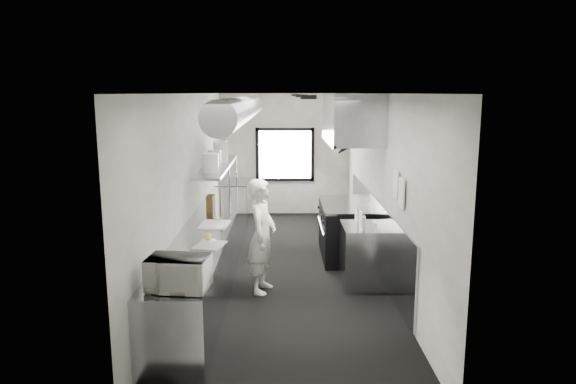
{
  "coord_description": "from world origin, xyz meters",
  "views": [
    {
      "loc": [
        -0.05,
        -8.11,
        2.81
      ],
      "look_at": [
        0.03,
        -0.2,
        1.31
      ],
      "focal_mm": 32.68,
      "sensor_mm": 36.0,
      "label": 1
    }
  ],
  "objects_px": {
    "deli_tub_a": "(163,270)",
    "deli_tub_b": "(170,260)",
    "pass_shelf": "(218,167)",
    "cutting_board": "(214,225)",
    "squeeze_bottle_a": "(362,224)",
    "squeeze_bottle_d": "(361,217)",
    "squeeze_bottle_b": "(364,222)",
    "prep_counter": "(210,252)",
    "small_plate": "(208,241)",
    "plate_stack_b": "(215,158)",
    "line_cook": "(262,236)",
    "squeeze_bottle_c": "(363,221)",
    "far_work_table": "(233,202)",
    "bottle_station": "(364,255)",
    "squeeze_bottle_e": "(357,215)",
    "plate_stack_c": "(221,152)",
    "plate_stack_d": "(221,150)",
    "exhaust_hood": "(351,118)",
    "microwave": "(178,273)",
    "knife_block": "(211,203)",
    "plate_stack_a": "(211,163)",
    "range": "(345,230)"
  },
  "relations": [
    {
      "from": "plate_stack_b",
      "to": "microwave",
      "type": "bearing_deg",
      "value": -88.05
    },
    {
      "from": "range",
      "to": "plate_stack_b",
      "type": "distance_m",
      "value": 2.58
    },
    {
      "from": "deli_tub_b",
      "to": "far_work_table",
      "type": "bearing_deg",
      "value": 88.24
    },
    {
      "from": "plate_stack_b",
      "to": "plate_stack_d",
      "type": "relative_size",
      "value": 0.79
    },
    {
      "from": "deli_tub_a",
      "to": "plate_stack_d",
      "type": "bearing_deg",
      "value": 88.54
    },
    {
      "from": "far_work_table",
      "to": "plate_stack_c",
      "type": "relative_size",
      "value": 3.21
    },
    {
      "from": "line_cook",
      "to": "plate_stack_c",
      "type": "bearing_deg",
      "value": 33.01
    },
    {
      "from": "deli_tub_a",
      "to": "squeeze_bottle_c",
      "type": "relative_size",
      "value": 0.83
    },
    {
      "from": "prep_counter",
      "to": "deli_tub_b",
      "type": "xyz_separation_m",
      "value": [
        -0.17,
        -1.92,
        0.5
      ]
    },
    {
      "from": "deli_tub_b",
      "to": "squeeze_bottle_b",
      "type": "height_order",
      "value": "squeeze_bottle_b"
    },
    {
      "from": "far_work_table",
      "to": "squeeze_bottle_c",
      "type": "bearing_deg",
      "value": -60.12
    },
    {
      "from": "deli_tub_a",
      "to": "deli_tub_b",
      "type": "height_order",
      "value": "deli_tub_b"
    },
    {
      "from": "exhaust_hood",
      "to": "range",
      "type": "relative_size",
      "value": 1.38
    },
    {
      "from": "deli_tub_a",
      "to": "squeeze_bottle_c",
      "type": "bearing_deg",
      "value": 39.6
    },
    {
      "from": "squeeze_bottle_d",
      "to": "squeeze_bottle_e",
      "type": "relative_size",
      "value": 1.04
    },
    {
      "from": "squeeze_bottle_e",
      "to": "plate_stack_b",
      "type": "bearing_deg",
      "value": 151.61
    },
    {
      "from": "squeeze_bottle_a",
      "to": "squeeze_bottle_b",
      "type": "relative_size",
      "value": 1.17
    },
    {
      "from": "small_plate",
      "to": "plate_stack_b",
      "type": "relative_size",
      "value": 0.68
    },
    {
      "from": "pass_shelf",
      "to": "cutting_board",
      "type": "relative_size",
      "value": 5.66
    },
    {
      "from": "microwave",
      "to": "squeeze_bottle_b",
      "type": "xyz_separation_m",
      "value": [
        2.19,
        2.36,
        -0.08
      ]
    },
    {
      "from": "far_work_table",
      "to": "pass_shelf",
      "type": "bearing_deg",
      "value": -91.07
    },
    {
      "from": "squeeze_bottle_c",
      "to": "cutting_board",
      "type": "bearing_deg",
      "value": 177.32
    },
    {
      "from": "far_work_table",
      "to": "microwave",
      "type": "relative_size",
      "value": 2.18
    },
    {
      "from": "line_cook",
      "to": "squeeze_bottle_c",
      "type": "height_order",
      "value": "line_cook"
    },
    {
      "from": "deli_tub_a",
      "to": "knife_block",
      "type": "height_order",
      "value": "knife_block"
    },
    {
      "from": "deli_tub_a",
      "to": "squeeze_bottle_a",
      "type": "xyz_separation_m",
      "value": [
        2.4,
        1.81,
        0.05
      ]
    },
    {
      "from": "squeeze_bottle_a",
      "to": "squeeze_bottle_d",
      "type": "bearing_deg",
      "value": 82.98
    },
    {
      "from": "plate_stack_c",
      "to": "plate_stack_d",
      "type": "relative_size",
      "value": 1.03
    },
    {
      "from": "deli_tub_b",
      "to": "knife_block",
      "type": "relative_size",
      "value": 0.54
    },
    {
      "from": "cutting_board",
      "to": "microwave",
      "type": "bearing_deg",
      "value": -90.46
    },
    {
      "from": "pass_shelf",
      "to": "bottle_station",
      "type": "height_order",
      "value": "pass_shelf"
    },
    {
      "from": "squeeze_bottle_a",
      "to": "prep_counter",
      "type": "bearing_deg",
      "value": 168.39
    },
    {
      "from": "plate_stack_d",
      "to": "cutting_board",
      "type": "bearing_deg",
      "value": -86.11
    },
    {
      "from": "deli_tub_a",
      "to": "squeeze_bottle_a",
      "type": "distance_m",
      "value": 3.01
    },
    {
      "from": "deli_tub_b",
      "to": "cutting_board",
      "type": "xyz_separation_m",
      "value": [
        0.26,
        1.78,
        -0.04
      ]
    },
    {
      "from": "deli_tub_b",
      "to": "plate_stack_d",
      "type": "height_order",
      "value": "plate_stack_d"
    },
    {
      "from": "bottle_station",
      "to": "pass_shelf",
      "type": "bearing_deg",
      "value": 144.01
    },
    {
      "from": "small_plate",
      "to": "cutting_board",
      "type": "height_order",
      "value": "cutting_board"
    },
    {
      "from": "deli_tub_b",
      "to": "squeeze_bottle_d",
      "type": "xyz_separation_m",
      "value": [
        2.44,
        1.88,
        0.05
      ]
    },
    {
      "from": "cutting_board",
      "to": "squeeze_bottle_d",
      "type": "distance_m",
      "value": 2.18
    },
    {
      "from": "exhaust_hood",
      "to": "bottle_station",
      "type": "distance_m",
      "value": 2.39
    },
    {
      "from": "plate_stack_c",
      "to": "squeeze_bottle_c",
      "type": "height_order",
      "value": "plate_stack_c"
    },
    {
      "from": "pass_shelf",
      "to": "plate_stack_a",
      "type": "bearing_deg",
      "value": -90.37
    },
    {
      "from": "pass_shelf",
      "to": "plate_stack_c",
      "type": "relative_size",
      "value": 8.03
    },
    {
      "from": "line_cook",
      "to": "plate_stack_a",
      "type": "relative_size",
      "value": 5.44
    },
    {
      "from": "exhaust_hood",
      "to": "deli_tub_a",
      "type": "relative_size",
      "value": 16.57
    },
    {
      "from": "prep_counter",
      "to": "plate_stack_b",
      "type": "bearing_deg",
      "value": 92.85
    },
    {
      "from": "pass_shelf",
      "to": "squeeze_bottle_b",
      "type": "distance_m",
      "value": 2.99
    },
    {
      "from": "squeeze_bottle_b",
      "to": "squeeze_bottle_d",
      "type": "height_order",
      "value": "squeeze_bottle_d"
    },
    {
      "from": "plate_stack_d",
      "to": "squeeze_bottle_a",
      "type": "relative_size",
      "value": 1.84
    }
  ]
}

